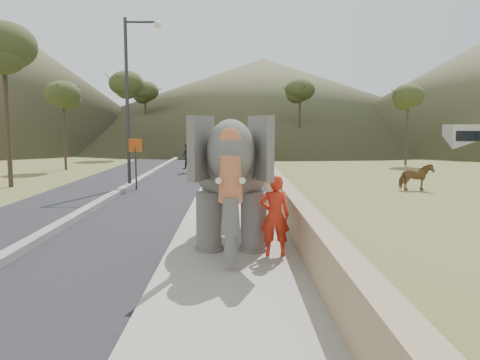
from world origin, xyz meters
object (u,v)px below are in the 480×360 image
cow (416,177)px  lamppost (133,86)px  elephant_and_man (232,181)px  motorcyclist (192,161)px

cow → lamppost: bearing=80.7°
elephant_and_man → lamppost: bearing=113.0°
lamppost → elephant_and_man: (4.71, -11.09, -3.23)m
lamppost → cow: size_ratio=5.36×
lamppost → cow: bearing=-4.9°
elephant_and_man → cow: bearing=49.6°
motorcyclist → cow: bearing=-35.8°
lamppost → motorcyclist: 8.26m
cow → elephant_and_man: size_ratio=0.36×
lamppost → elephant_and_man: lamppost is taller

